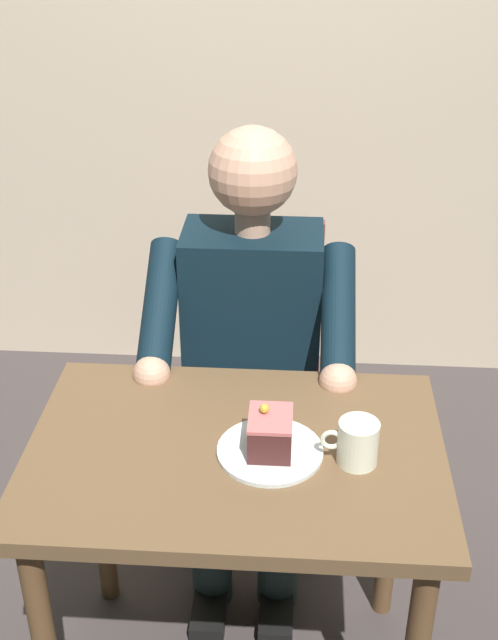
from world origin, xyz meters
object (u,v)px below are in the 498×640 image
Objects in this scene: chair at (254,365)px; dining_table at (236,489)px; seated_person at (250,353)px; coffee_cup at (357,442)px; cake_slice at (270,433)px; dessert_spoon at (353,455)px.

dining_table is at bearing 90.00° from chair.
coffee_cup is at bearing 116.12° from seated_person.
cake_slice reaches higher than dining_table.
chair is 7.79× the size of coffee_cup.
cake_slice is 0.92× the size of coffee_cup.
seated_person is 0.51m from cake_slice.
dessert_spoon is at bearing 116.47° from seated_person.
dining_table is at bearing -2.89° from dessert_spoon.
cake_slice is 0.18m from coffee_cup.
seated_person reaches higher than dining_table.
coffee_cup is (-0.18, 0.02, -0.00)m from cake_slice.
dessert_spoon is (0.00, -0.02, -0.05)m from coffee_cup.
cake_slice is at bearing 0.14° from dessert_spoon.
dessert_spoon is at bearing -75.77° from coffee_cup.
seated_person is at bearing -63.88° from coffee_cup.
chair is at bearing -83.76° from cake_slice.
chair is at bearing -69.94° from coffee_cup.
chair is 0.72m from cake_slice.
dining_table is 0.48m from seated_person.
seated_person is at bearing -90.00° from dining_table.
cake_slice is 0.77× the size of dessert_spoon.
dining_table is 0.30m from coffee_cup.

